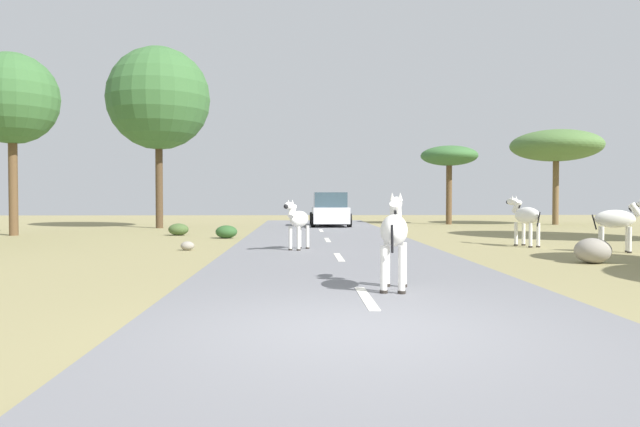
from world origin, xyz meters
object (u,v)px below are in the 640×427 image
at_px(zebra_2, 619,220).
at_px(rock_1, 593,251).
at_px(rock_2, 187,246).
at_px(tree_1, 159,99).
at_px(car_0, 330,211).
at_px(bush_1, 226,232).
at_px(zebra_0, 298,220).
at_px(zebra_3, 394,231).
at_px(tree_6, 556,146).
at_px(tree_0, 449,157).
at_px(zebra_4, 525,216).
at_px(tree_2, 12,99).
at_px(bush_0, 179,229).

xyz_separation_m(zebra_2, rock_1, (-2.06, -2.66, -0.62)).
bearing_deg(rock_2, tree_1, 106.46).
xyz_separation_m(car_0, bush_1, (-4.32, -8.53, -0.61)).
distance_m(zebra_0, zebra_3, 7.47).
bearing_deg(car_0, zebra_0, -96.89).
bearing_deg(tree_6, rock_1, -111.38).
bearing_deg(tree_0, zebra_4, -95.49).
height_order(tree_6, rock_2, tree_6).
bearing_deg(zebra_3, zebra_2, 54.49).
relative_size(zebra_4, tree_6, 0.31).
relative_size(zebra_2, tree_2, 0.22).
bearing_deg(rock_1, bush_1, 137.18).
bearing_deg(tree_2, rock_1, -30.50).
relative_size(zebra_3, bush_1, 2.03).
relative_size(bush_0, bush_1, 0.99).
bearing_deg(car_0, rock_2, -109.80).
xyz_separation_m(zebra_3, car_0, (0.07, 21.42, -0.13)).
bearing_deg(bush_1, car_0, 63.13).
xyz_separation_m(zebra_3, bush_0, (-6.40, 14.67, -0.74)).
bearing_deg(rock_2, tree_2, 139.57).
bearing_deg(tree_0, tree_6, -5.88).
height_order(zebra_0, tree_0, tree_0).
xyz_separation_m(zebra_4, tree_1, (-14.05, 11.62, 5.49)).
height_order(tree_0, bush_1, tree_0).
distance_m(rock_1, rock_2, 10.72).
relative_size(zebra_2, zebra_3, 0.96).
bearing_deg(zebra_2, bush_1, -100.31).
distance_m(zebra_3, rock_2, 9.17).
height_order(zebra_2, rock_2, zebra_2).
bearing_deg(bush_1, bush_0, 140.20).
distance_m(tree_0, bush_0, 16.81).
height_order(tree_6, bush_0, tree_6).
bearing_deg(zebra_4, tree_0, 69.02).
bearing_deg(tree_0, rock_2, -125.75).
bearing_deg(tree_1, rock_1, -50.00).
xyz_separation_m(zebra_3, rock_1, (5.28, 4.04, -0.69)).
relative_size(zebra_4, bush_1, 2.04).
height_order(tree_0, tree_2, tree_2).
distance_m(tree_1, bush_1, 10.68).
distance_m(zebra_0, tree_0, 19.13).
bearing_deg(zebra_2, car_0, -135.96).
height_order(tree_6, bush_1, tree_6).
xyz_separation_m(zebra_2, tree_2, (-20.34, 8.11, 4.54)).
bearing_deg(zebra_4, rock_1, -108.53).
bearing_deg(bush_0, rock_1, -42.29).
xyz_separation_m(zebra_2, tree_6, (5.57, 16.83, 3.51)).
relative_size(tree_2, bush_1, 9.04).
xyz_separation_m(zebra_0, bush_0, (-4.83, 7.36, -0.66)).
xyz_separation_m(zebra_2, tree_0, (-0.33, 17.44, 2.93)).
xyz_separation_m(car_0, rock_1, (5.21, -17.37, -0.55)).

